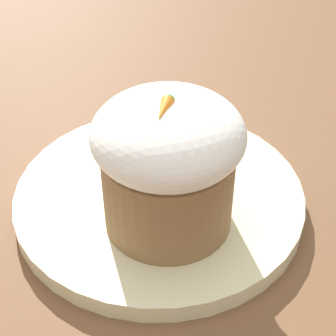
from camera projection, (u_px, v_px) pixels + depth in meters
name	position (u px, v px, depth m)	size (l,w,h in m)	color
ground_plane	(159.00, 204.00, 0.45)	(4.00, 4.00, 0.00)	brown
dessert_plate	(159.00, 197.00, 0.44)	(0.23, 0.23, 0.01)	beige
carrot_cake	(168.00, 161.00, 0.38)	(0.10, 0.10, 0.11)	olive
spoon	(139.00, 179.00, 0.44)	(0.13, 0.06, 0.01)	silver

